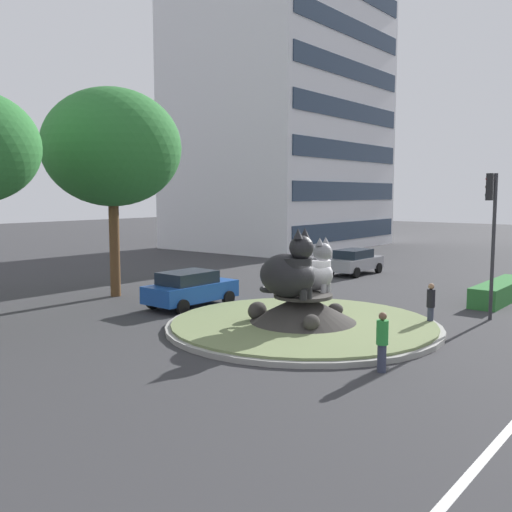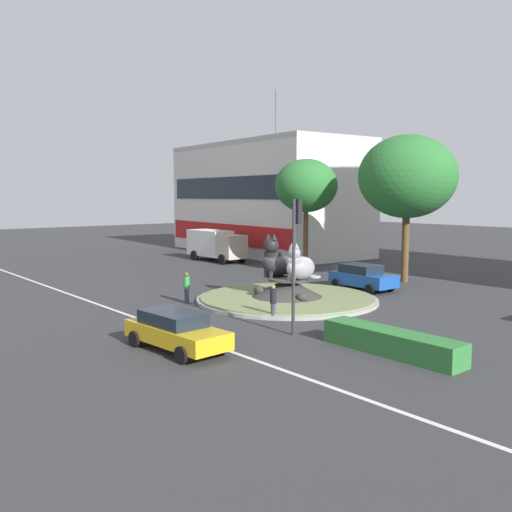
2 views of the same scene
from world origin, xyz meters
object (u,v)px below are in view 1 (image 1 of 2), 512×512
at_px(pedestrian_green_shirt, 382,340).
at_px(hatchback_near_shophouse, 190,288).
at_px(cat_statue_grey, 314,271).
at_px(cat_statue_black, 290,272).
at_px(parked_car_right, 355,261).
at_px(traffic_light_mast, 491,219).
at_px(pedestrian_black_shirt, 431,304).
at_px(second_tree_near_tower, 112,148).
at_px(office_tower, 281,117).

bearing_deg(pedestrian_green_shirt, hatchback_near_shophouse, 78.60).
relative_size(cat_statue_grey, hatchback_near_shophouse, 0.49).
bearing_deg(cat_statue_grey, cat_statue_black, -84.06).
distance_m(pedestrian_green_shirt, parked_car_right, 19.86).
height_order(pedestrian_green_shirt, parked_car_right, pedestrian_green_shirt).
relative_size(cat_statue_black, parked_car_right, 0.61).
bearing_deg(hatchback_near_shophouse, parked_car_right, -0.81).
distance_m(traffic_light_mast, parked_car_right, 13.61).
xyz_separation_m(traffic_light_mast, pedestrian_black_shirt, (-2.80, 1.23, -3.08)).
xyz_separation_m(traffic_light_mast, second_tree_near_tower, (-5.82, 15.86, 3.16)).
height_order(cat_statue_black, office_tower, office_tower).
distance_m(cat_statue_black, second_tree_near_tower, 12.03).
bearing_deg(pedestrian_green_shirt, parked_car_right, 36.64).
bearing_deg(cat_statue_grey, pedestrian_black_shirt, 32.17).
height_order(traffic_light_mast, office_tower, office_tower).
relative_size(cat_statue_grey, second_tree_near_tower, 0.21).
distance_m(office_tower, hatchback_near_shophouse, 32.47).
bearing_deg(parked_car_right, cat_statue_grey, -156.46).
xyz_separation_m(traffic_light_mast, pedestrian_green_shirt, (-8.87, 0.23, -3.07)).
bearing_deg(cat_statue_black, pedestrian_black_shirt, 42.64).
height_order(second_tree_near_tower, pedestrian_green_shirt, second_tree_near_tower).
distance_m(traffic_light_mast, second_tree_near_tower, 17.18).
xyz_separation_m(cat_statue_black, office_tower, (27.97, 20.61, 9.86)).
xyz_separation_m(cat_statue_grey, pedestrian_black_shirt, (2.13, -3.78, -1.15)).
height_order(office_tower, parked_car_right, office_tower).
height_order(cat_statue_grey, office_tower, office_tower).
bearing_deg(cat_statue_black, traffic_light_mast, 49.84).
relative_size(office_tower, pedestrian_green_shirt, 14.11).
relative_size(second_tree_near_tower, pedestrian_black_shirt, 5.94).
relative_size(second_tree_near_tower, parked_car_right, 2.34).
distance_m(cat_statue_black, pedestrian_black_shirt, 5.50).
distance_m(cat_statue_grey, traffic_light_mast, 7.30).
bearing_deg(pedestrian_green_shirt, cat_statue_grey, 56.35).
relative_size(office_tower, parked_car_right, 5.68).
bearing_deg(office_tower, second_tree_near_tower, -160.65).
relative_size(cat_statue_black, second_tree_near_tower, 0.26).
height_order(cat_statue_grey, parked_car_right, cat_statue_grey).
height_order(cat_statue_black, parked_car_right, cat_statue_black).
relative_size(office_tower, hatchback_near_shophouse, 5.65).
bearing_deg(pedestrian_green_shirt, office_tower, 45.79).
relative_size(cat_statue_grey, office_tower, 0.09).
xyz_separation_m(pedestrian_black_shirt, parked_car_right, (10.98, 9.18, -0.09)).
bearing_deg(second_tree_near_tower, pedestrian_green_shirt, -101.06).
bearing_deg(office_tower, pedestrian_black_shirt, -135.05).
bearing_deg(hatchback_near_shophouse, cat_statue_black, -98.80).
distance_m(second_tree_near_tower, hatchback_near_shophouse, 7.93).
xyz_separation_m(cat_statue_black, parked_car_right, (14.86, 5.49, -1.38)).
distance_m(pedestrian_green_shirt, pedestrian_black_shirt, 6.15).
distance_m(pedestrian_green_shirt, hatchback_near_shophouse, 11.33).
distance_m(cat_statue_black, office_tower, 36.12).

